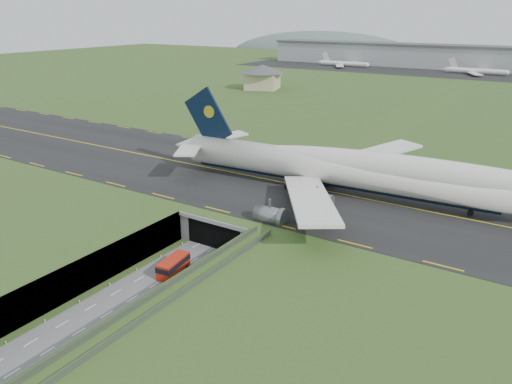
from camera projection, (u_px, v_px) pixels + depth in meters
The scene contains 10 objects.
ground at pixel (186, 266), 87.32m from camera, with size 900.00×900.00×0.00m, color #325321.
airfield_deck at pixel (186, 251), 86.30m from camera, with size 800.00×800.00×6.00m, color gray.
trench_road at pixel (157, 284), 81.34m from camera, with size 12.00×75.00×0.20m, color slate.
taxiway at pixel (281, 182), 111.41m from camera, with size 800.00×44.00×0.18m, color black.
tunnel_portal at pixel (240, 217), 99.43m from camera, with size 17.00×22.30×6.00m.
guideway at pixel (155, 311), 64.79m from camera, with size 3.00×53.00×7.05m.
jumbo_jet at pixel (365, 172), 100.58m from camera, with size 97.61×62.16×20.60m.
shuttle_tram at pixel (173, 266), 84.17m from camera, with size 3.56×7.15×2.81m.
service_building at pixel (262, 75), 244.38m from camera, with size 27.37×27.37×11.91m.
cargo_terminal at pixel (488, 58), 319.95m from camera, with size 320.00×67.00×15.60m.
Camera 1 is at (52.11, -58.93, 41.89)m, focal length 35.00 mm.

